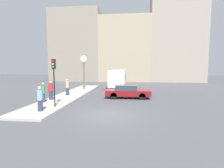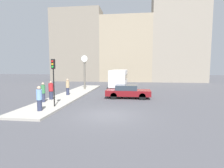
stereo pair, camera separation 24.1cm
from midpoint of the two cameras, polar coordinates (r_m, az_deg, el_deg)
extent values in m
plane|color=#47474C|center=(12.12, -1.01, -10.02)|extent=(120.00, 120.00, 0.00)
cube|color=#A39E93|center=(20.41, -12.75, -3.48)|extent=(2.98, 18.79, 0.16)
cube|color=gray|center=(41.89, -11.10, 12.06)|extent=(11.27, 5.00, 16.01)
cube|color=gray|center=(39.79, 4.77, 11.14)|extent=(11.16, 5.00, 14.14)
cube|color=gray|center=(41.26, 21.14, 14.60)|extent=(11.31, 5.00, 19.87)
cube|color=maroon|center=(18.27, 5.65, -2.84)|extent=(4.60, 1.76, 0.58)
cube|color=#2D3842|center=(18.21, 5.09, -1.13)|extent=(2.21, 1.59, 0.52)
cylinder|color=black|center=(19.09, 9.99, -3.26)|extent=(0.68, 0.22, 0.68)
cylinder|color=black|center=(17.57, 10.24, -4.04)|extent=(0.68, 0.22, 0.68)
cylinder|color=black|center=(19.16, 1.44, -3.14)|extent=(0.68, 0.22, 0.68)
cylinder|color=black|center=(17.64, 0.94, -3.91)|extent=(0.68, 0.22, 0.68)
cube|color=silver|center=(27.77, 2.57, 2.12)|extent=(2.32, 8.04, 2.39)
cube|color=#1E232D|center=(27.76, 2.57, 2.43)|extent=(2.34, 7.88, 0.71)
cylinder|color=black|center=(30.28, 4.85, 0.31)|extent=(0.28, 0.90, 0.90)
cylinder|color=black|center=(30.42, 1.02, 0.35)|extent=(0.28, 0.90, 0.90)
cylinder|color=black|center=(25.32, 4.40, -0.74)|extent=(0.28, 0.90, 0.90)
cylinder|color=black|center=(25.50, -0.18, -0.68)|extent=(0.28, 0.90, 0.90)
cylinder|color=black|center=(14.33, -17.99, -1.20)|extent=(0.09, 0.09, 2.95)
cube|color=black|center=(14.24, -18.22, 6.22)|extent=(0.26, 0.20, 0.76)
cylinder|color=red|center=(14.14, -18.45, 7.07)|extent=(0.15, 0.04, 0.15)
cylinder|color=orange|center=(14.13, -18.43, 6.22)|extent=(0.15, 0.04, 0.15)
cylinder|color=green|center=(14.13, -18.40, 5.37)|extent=(0.15, 0.04, 0.15)
cylinder|color=#666056|center=(24.41, -8.64, 2.55)|extent=(0.25, 0.25, 3.62)
cube|color=#666056|center=(24.39, -8.71, 6.98)|extent=(0.33, 0.33, 0.15)
cylinder|color=#666056|center=(24.40, -8.73, 8.20)|extent=(0.96, 0.04, 0.96)
cylinder|color=white|center=(24.40, -8.73, 8.20)|extent=(0.88, 0.06, 0.88)
cylinder|color=#2D334C|center=(19.92, -13.91, -2.33)|extent=(0.34, 0.34, 0.81)
cylinder|color=tan|center=(19.83, -13.97, -0.10)|extent=(0.40, 0.40, 0.75)
sphere|color=tan|center=(19.79, -14.00, 1.33)|extent=(0.24, 0.24, 0.24)
cylinder|color=#2D334C|center=(13.45, -22.09, -6.46)|extent=(0.33, 0.33, 0.78)
cylinder|color=#729ED8|center=(13.31, -22.21, -3.28)|extent=(0.39, 0.39, 0.73)
sphere|color=tan|center=(13.25, -22.29, -1.19)|extent=(0.25, 0.25, 0.25)
cylinder|color=#2D334C|center=(17.67, -18.89, -3.50)|extent=(0.37, 0.37, 0.79)
cylinder|color=red|center=(17.57, -18.97, -1.02)|extent=(0.43, 0.43, 0.74)
sphere|color=tan|center=(17.52, -19.02, 0.52)|extent=(0.21, 0.21, 0.21)
cylinder|color=#2D334C|center=(16.59, -21.10, -4.18)|extent=(0.30, 0.30, 0.78)
cylinder|color=#387A47|center=(16.49, -21.20, -1.59)|extent=(0.36, 0.36, 0.73)
sphere|color=tan|center=(16.44, -21.26, 0.05)|extent=(0.22, 0.22, 0.22)
camera|label=1|loc=(0.12, -89.61, 0.04)|focal=28.00mm
camera|label=2|loc=(0.12, 90.39, -0.04)|focal=28.00mm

